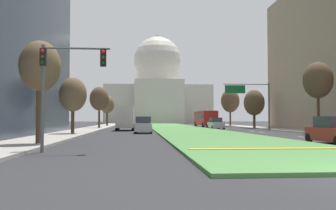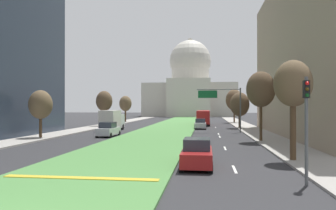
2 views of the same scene
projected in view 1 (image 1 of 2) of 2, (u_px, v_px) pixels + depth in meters
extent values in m
plane|color=#2B2B2D|center=(173.00, 127.00, 68.65)|extent=(260.00, 260.00, 0.00)
cube|color=#4C8442|center=(176.00, 127.00, 62.80)|extent=(8.99, 105.67, 0.14)
cube|color=gold|center=(271.00, 149.00, 17.71)|extent=(8.09, 0.50, 0.04)
cube|color=silver|center=(305.00, 137.00, 31.82)|extent=(0.16, 2.40, 0.01)
cube|color=silver|center=(262.00, 132.00, 42.70)|extent=(0.16, 2.40, 0.01)
cube|color=silver|center=(252.00, 131.00, 46.74)|extent=(0.16, 2.40, 0.01)
cube|color=silver|center=(226.00, 128.00, 60.34)|extent=(0.16, 2.40, 0.01)
cube|color=#9E9991|center=(92.00, 129.00, 55.87)|extent=(4.00, 105.67, 0.15)
cube|color=#9E9991|center=(264.00, 128.00, 58.04)|extent=(4.00, 105.67, 0.15)
cube|color=beige|center=(157.00, 105.00, 127.36)|extent=(35.91, 19.51, 12.81)
cube|color=beige|center=(159.00, 101.00, 115.67)|extent=(15.80, 4.00, 14.09)
cylinder|color=beige|center=(157.00, 78.00, 127.72)|extent=(14.84, 14.84, 6.42)
sphere|color=beige|center=(157.00, 60.00, 127.94)|extent=(16.50, 16.50, 16.50)
cylinder|color=beige|center=(157.00, 39.00, 128.22)|extent=(1.80, 1.80, 3.00)
cylinder|color=#515456|center=(43.00, 98.00, 17.48)|extent=(0.16, 0.16, 5.20)
cube|color=black|center=(43.00, 57.00, 17.55)|extent=(0.28, 0.24, 0.84)
sphere|color=red|center=(42.00, 51.00, 17.42)|extent=(0.18, 0.18, 0.18)
sphere|color=#4C380F|center=(42.00, 57.00, 17.41)|extent=(0.18, 0.18, 0.18)
sphere|color=#0F4219|center=(42.00, 62.00, 17.40)|extent=(0.18, 0.18, 0.18)
cylinder|color=#515456|center=(77.00, 48.00, 17.70)|extent=(3.20, 0.10, 0.10)
cube|color=black|center=(103.00, 58.00, 17.78)|extent=(0.28, 0.24, 0.84)
sphere|color=red|center=(103.00, 52.00, 17.65)|extent=(0.18, 0.18, 0.18)
sphere|color=#4C380F|center=(103.00, 57.00, 17.64)|extent=(0.18, 0.18, 0.18)
sphere|color=#0F4219|center=(103.00, 63.00, 17.63)|extent=(0.18, 0.18, 0.18)
cylinder|color=#515456|center=(269.00, 107.00, 49.62)|extent=(0.20, 0.20, 6.50)
cylinder|color=#515456|center=(246.00, 84.00, 49.48)|extent=(6.30, 0.12, 0.12)
cube|color=#146033|center=(235.00, 89.00, 49.28)|extent=(2.80, 0.08, 1.10)
cylinder|color=#4C3823|center=(39.00, 112.00, 21.69)|extent=(0.41, 0.41, 4.01)
ellipsoid|color=brown|center=(40.00, 66.00, 21.80)|extent=(2.45, 2.45, 3.06)
cylinder|color=#4C3823|center=(73.00, 119.00, 36.10)|extent=(0.33, 0.33, 3.17)
ellipsoid|color=brown|center=(73.00, 94.00, 36.19)|extent=(2.71, 2.71, 3.39)
cylinder|color=#4C3823|center=(318.00, 112.00, 37.67)|extent=(0.29, 0.29, 4.68)
ellipsoid|color=brown|center=(318.00, 80.00, 37.79)|extent=(3.05, 3.05, 3.81)
cylinder|color=#4C3823|center=(99.00, 117.00, 58.66)|extent=(0.33, 0.33, 3.87)
ellipsoid|color=brown|center=(99.00, 99.00, 58.76)|extent=(3.08, 3.08, 3.86)
cylinder|color=#4C3823|center=(254.00, 119.00, 58.56)|extent=(0.40, 0.40, 3.14)
ellipsoid|color=brown|center=(254.00, 103.00, 58.65)|extent=(3.33, 3.33, 4.16)
cylinder|color=#4C3823|center=(107.00, 118.00, 74.71)|extent=(0.38, 0.38, 3.62)
ellipsoid|color=brown|center=(107.00, 104.00, 74.82)|extent=(2.96, 2.96, 3.70)
cylinder|color=#4C3823|center=(230.00, 116.00, 76.61)|extent=(0.35, 0.35, 4.13)
ellipsoid|color=brown|center=(230.00, 101.00, 76.73)|extent=(3.90, 3.90, 4.87)
cube|color=maroon|center=(335.00, 134.00, 22.64)|extent=(1.85, 4.45, 0.85)
cube|color=#282D38|center=(334.00, 122.00, 22.85)|extent=(1.63, 2.14, 0.70)
cylinder|color=black|center=(333.00, 138.00, 24.46)|extent=(0.22, 0.64, 0.64)
cylinder|color=black|center=(309.00, 138.00, 24.33)|extent=(0.22, 0.64, 0.64)
cube|color=#BCBCC1|center=(144.00, 127.00, 40.22)|extent=(2.01, 4.37, 0.89)
cube|color=#282D38|center=(144.00, 120.00, 40.07)|extent=(1.71, 2.12, 0.73)
cylinder|color=black|center=(137.00, 130.00, 41.87)|extent=(0.24, 0.65, 0.64)
cylinder|color=black|center=(151.00, 130.00, 41.94)|extent=(0.24, 0.65, 0.64)
cylinder|color=black|center=(135.00, 131.00, 38.47)|extent=(0.24, 0.65, 0.64)
cylinder|color=black|center=(151.00, 131.00, 38.54)|extent=(0.24, 0.65, 0.64)
cube|color=#BCBCC1|center=(216.00, 125.00, 55.95)|extent=(1.94, 4.21, 0.84)
cube|color=#282D38|center=(216.00, 120.00, 56.14)|extent=(1.69, 2.03, 0.69)
cylinder|color=black|center=(224.00, 127.00, 54.38)|extent=(0.23, 0.64, 0.64)
cylinder|color=black|center=(213.00, 127.00, 54.22)|extent=(0.23, 0.64, 0.64)
cylinder|color=black|center=(219.00, 127.00, 57.65)|extent=(0.23, 0.64, 0.64)
cylinder|color=black|center=(208.00, 127.00, 57.49)|extent=(0.23, 0.64, 0.64)
cube|color=silver|center=(126.00, 120.00, 51.51)|extent=(2.30, 2.00, 2.20)
cube|color=beige|center=(125.00, 117.00, 48.33)|extent=(2.30, 4.40, 2.80)
cylinder|color=black|center=(118.00, 127.00, 51.39)|extent=(0.30, 0.90, 0.90)
cylinder|color=black|center=(133.00, 127.00, 51.55)|extent=(0.30, 0.90, 0.90)
cylinder|color=black|center=(117.00, 128.00, 47.10)|extent=(0.30, 0.90, 0.90)
cylinder|color=black|center=(133.00, 127.00, 47.27)|extent=(0.30, 0.90, 0.90)
cube|color=#B21E1E|center=(205.00, 118.00, 67.03)|extent=(2.50, 11.00, 2.50)
cube|color=#232833|center=(205.00, 116.00, 67.04)|extent=(2.52, 10.12, 0.90)
cylinder|color=black|center=(216.00, 125.00, 62.80)|extent=(0.32, 1.00, 1.00)
cylinder|color=black|center=(203.00, 125.00, 62.61)|extent=(0.32, 1.00, 1.00)
cylinder|color=black|center=(207.00, 124.00, 70.96)|extent=(0.32, 1.00, 1.00)
cylinder|color=black|center=(196.00, 124.00, 70.78)|extent=(0.32, 1.00, 1.00)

